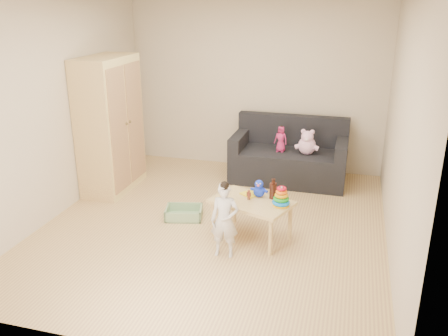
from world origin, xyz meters
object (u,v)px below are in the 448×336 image
(wardrobe, at_px, (110,125))
(sofa, at_px, (288,166))
(play_table, at_px, (251,219))
(toddler, at_px, (225,221))

(wardrobe, height_order, sofa, wardrobe)
(play_table, bearing_deg, sofa, 85.42)
(sofa, height_order, toddler, toddler)
(play_table, bearing_deg, toddler, -112.16)
(sofa, bearing_deg, play_table, -94.25)
(wardrobe, bearing_deg, sofa, 21.78)
(sofa, relative_size, toddler, 2.09)
(wardrobe, bearing_deg, toddler, -34.81)
(wardrobe, height_order, play_table, wardrobe)
(wardrobe, relative_size, play_table, 2.15)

